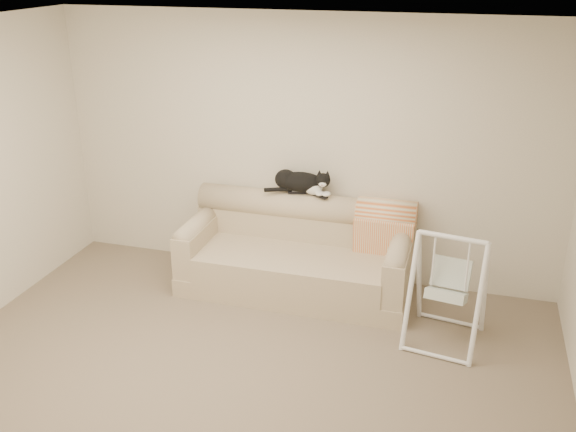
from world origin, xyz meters
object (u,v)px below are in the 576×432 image
(remote_a, at_px, (297,192))
(baby_swing, at_px, (448,289))
(tuxedo_cat, at_px, (301,182))
(remote_b, at_px, (320,196))
(sofa, at_px, (297,255))

(remote_a, height_order, baby_swing, baby_swing)
(tuxedo_cat, height_order, baby_swing, tuxedo_cat)
(remote_b, bearing_deg, sofa, -128.50)
(sofa, height_order, tuxedo_cat, tuxedo_cat)
(sofa, bearing_deg, baby_swing, -20.72)
(tuxedo_cat, bearing_deg, remote_b, -10.55)
(remote_a, xyz_separation_m, remote_b, (0.24, -0.03, -0.00))
(sofa, distance_m, remote_b, 0.62)
(remote_b, relative_size, tuxedo_cat, 0.26)
(sofa, bearing_deg, remote_a, 106.56)
(remote_b, bearing_deg, remote_a, 171.90)
(sofa, height_order, remote_b, remote_b)
(tuxedo_cat, xyz_separation_m, baby_swing, (1.49, -0.79, -0.53))
(baby_swing, bearing_deg, remote_b, 149.52)
(remote_a, height_order, remote_b, remote_a)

